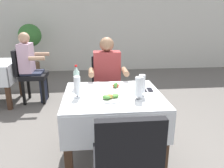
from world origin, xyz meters
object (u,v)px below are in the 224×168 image
(chair_near_camera_side, at_px, (125,163))
(beer_glass_right, at_px, (77,87))
(background_patron, at_px, (30,64))
(plate_near_camera, at_px, (111,98))
(beer_glass_left, at_px, (139,88))
(seated_diner_far, at_px, (107,78))
(chair_far_diner_seat, at_px, (107,87))
(main_dining_table, at_px, (113,110))
(napkin_cutlery_set, at_px, (145,90))
(potted_plant_corner, at_px, (31,42))
(background_chair_right, at_px, (29,72))
(plate_far_diner, at_px, (116,87))
(cola_bottle_primary, at_px, (77,78))
(beer_glass_middle, at_px, (142,85))

(chair_near_camera_side, height_order, beer_glass_right, chair_near_camera_side)
(chair_near_camera_side, relative_size, background_patron, 0.77)
(plate_near_camera, height_order, beer_glass_left, beer_glass_left)
(seated_diner_far, bearing_deg, background_patron, 140.32)
(chair_far_diner_seat, distance_m, chair_near_camera_side, 1.69)
(background_patron, bearing_deg, main_dining_table, -54.45)
(napkin_cutlery_set, relative_size, background_patron, 0.15)
(napkin_cutlery_set, xyz_separation_m, potted_plant_corner, (-2.06, 3.47, 0.14))
(chair_near_camera_side, height_order, beer_glass_left, beer_glass_left)
(background_chair_right, bearing_deg, chair_far_diner_seat, -35.63)
(background_chair_right, bearing_deg, beer_glass_left, -51.49)
(chair_far_diner_seat, distance_m, beer_glass_left, 1.08)
(main_dining_table, relative_size, chair_far_diner_seat, 1.04)
(main_dining_table, xyz_separation_m, napkin_cutlery_set, (0.36, 0.10, 0.18))
(main_dining_table, relative_size, plate_far_diner, 4.05)
(main_dining_table, relative_size, cola_bottle_primary, 3.84)
(plate_near_camera, bearing_deg, background_chair_right, 123.80)
(potted_plant_corner, bearing_deg, main_dining_table, -64.40)
(beer_glass_left, xyz_separation_m, beer_glass_right, (-0.59, 0.11, -0.01))
(chair_near_camera_side, distance_m, plate_near_camera, 0.74)
(beer_glass_left, height_order, beer_glass_middle, beer_glass_left)
(plate_near_camera, height_order, background_patron, background_patron)
(background_patron, bearing_deg, beer_glass_left, -52.37)
(main_dining_table, relative_size, beer_glass_middle, 4.57)
(plate_far_diner, xyz_separation_m, beer_glass_middle, (0.23, -0.25, 0.09))
(seated_diner_far, height_order, plate_far_diner, seated_diner_far)
(chair_far_diner_seat, bearing_deg, potted_plant_corner, 122.15)
(chair_near_camera_side, bearing_deg, plate_far_diner, 87.31)
(chair_far_diner_seat, distance_m, background_chair_right, 1.65)
(cola_bottle_primary, height_order, potted_plant_corner, potted_plant_corner)
(beer_glass_middle, distance_m, background_chair_right, 2.50)
(beer_glass_middle, bearing_deg, beer_glass_left, -119.03)
(background_patron, relative_size, potted_plant_corner, 0.94)
(napkin_cutlery_set, bearing_deg, chair_far_diner_seat, 115.47)
(main_dining_table, bearing_deg, seated_diner_far, 90.18)
(main_dining_table, xyz_separation_m, plate_near_camera, (-0.04, -0.14, 0.19))
(potted_plant_corner, bearing_deg, beer_glass_left, -62.55)
(beer_glass_right, xyz_separation_m, background_chair_right, (-0.98, 1.86, -0.30))
(chair_near_camera_side, bearing_deg, cola_bottle_primary, 109.19)
(beer_glass_right, height_order, napkin_cutlery_set, beer_glass_right)
(beer_glass_middle, xyz_separation_m, beer_glass_right, (-0.64, 0.02, -0.00))
(beer_glass_right, xyz_separation_m, background_patron, (-0.93, 1.86, -0.15))
(seated_diner_far, height_order, background_chair_right, seated_diner_far)
(plate_far_diner, bearing_deg, beer_glass_right, -150.28)
(plate_far_diner, relative_size, background_chair_right, 0.26)
(chair_far_diner_seat, bearing_deg, beer_glass_right, -111.68)
(plate_far_diner, distance_m, napkin_cutlery_set, 0.32)
(beer_glass_left, bearing_deg, cola_bottle_primary, 145.81)
(chair_far_diner_seat, height_order, cola_bottle_primary, cola_bottle_primary)
(plate_far_diner, bearing_deg, cola_bottle_primary, 170.87)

